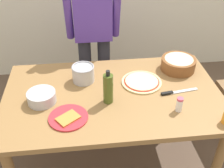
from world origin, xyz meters
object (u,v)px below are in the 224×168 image
dining_table (113,103)px  pizza_raw_on_board (142,82)px  plate_with_slice (68,118)px  steel_pot (83,73)px  chef_knife (175,92)px  olive_oil_bottle (108,88)px  popcorn_bowl (178,63)px  mixing_bowl_steel (42,97)px  salt_shaker (179,104)px  person_cook (93,29)px

dining_table → pizza_raw_on_board: (0.24, 0.11, 0.10)m
plate_with_slice → steel_pot: bearing=75.2°
chef_knife → dining_table: bearing=174.4°
pizza_raw_on_board → plate_with_slice: bearing=-148.3°
plate_with_slice → olive_oil_bottle: 0.33m
olive_oil_bottle → steel_pot: (-0.17, 0.28, -0.05)m
popcorn_bowl → olive_oil_bottle: (-0.62, -0.36, 0.05)m
mixing_bowl_steel → salt_shaker: salt_shaker is taller
pizza_raw_on_board → olive_oil_bottle: bearing=-144.8°
popcorn_bowl → dining_table: bearing=-154.8°
person_cook → mixing_bowl_steel: person_cook is taller
person_cook → olive_oil_bottle: (0.05, -0.84, -0.07)m
plate_with_slice → salt_shaker: (0.74, -0.00, 0.04)m
pizza_raw_on_board → popcorn_bowl: size_ratio=1.11×
plate_with_slice → person_cook: bearing=77.2°
dining_table → popcorn_bowl: popcorn_bowl is taller
person_cook → popcorn_bowl: size_ratio=5.79×
pizza_raw_on_board → salt_shaker: (0.18, -0.35, 0.04)m
mixing_bowl_steel → salt_shaker: 0.95m
dining_table → chef_knife: 0.47m
person_cook → chef_knife: 0.99m
steel_pot → salt_shaker: steel_pot is taller
dining_table → olive_oil_bottle: olive_oil_bottle is taller
person_cook → plate_with_slice: person_cook is taller
olive_oil_bottle → salt_shaker: olive_oil_bottle is taller
dining_table → plate_with_slice: plate_with_slice is taller
dining_table → plate_with_slice: bearing=-143.8°
mixing_bowl_steel → olive_oil_bottle: olive_oil_bottle is taller
person_cook → steel_pot: 0.59m
popcorn_bowl → olive_oil_bottle: olive_oil_bottle is taller
dining_table → chef_knife: (0.46, -0.04, 0.10)m
person_cook → popcorn_bowl: person_cook is taller
dining_table → plate_with_slice: size_ratio=6.15×
mixing_bowl_steel → olive_oil_bottle: 0.47m
person_cook → olive_oil_bottle: bearing=-86.4°
mixing_bowl_steel → steel_pot: (0.30, 0.23, 0.03)m
dining_table → plate_with_slice: 0.41m
person_cook → steel_pot: (-0.11, -0.56, -0.11)m
olive_oil_bottle → salt_shaker: size_ratio=2.42×
plate_with_slice → popcorn_bowl: popcorn_bowl is taller
plate_with_slice → chef_knife: plate_with_slice is taller
steel_pot → salt_shaker: (0.63, -0.43, -0.01)m
mixing_bowl_steel → chef_knife: (0.96, -0.01, -0.03)m
pizza_raw_on_board → salt_shaker: bearing=-62.4°
plate_with_slice → salt_shaker: size_ratio=2.45×
pizza_raw_on_board → olive_oil_bottle: (-0.28, -0.20, 0.10)m
popcorn_bowl → steel_pot: (-0.78, -0.08, 0.00)m
person_cook → olive_oil_bottle: 0.85m
popcorn_bowl → pizza_raw_on_board: bearing=-154.6°
plate_with_slice → popcorn_bowl: size_ratio=0.93×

